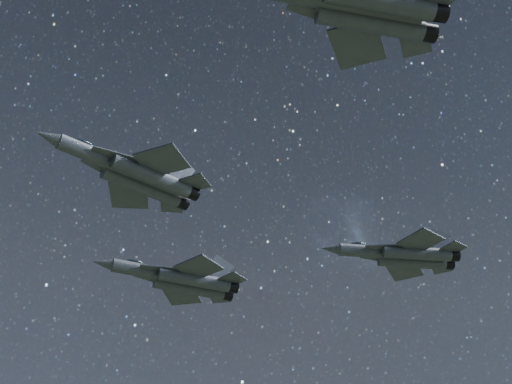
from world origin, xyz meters
name	(u,v)px	position (x,y,z in m)	size (l,w,h in m)	color
jet_lead	(134,174)	(-12.33, 2.39, 144.02)	(17.84, 12.10, 4.49)	#363B43
jet_left	(180,279)	(-2.03, 22.72, 145.12)	(18.94, 13.53, 4.84)	#363B43
jet_right	(357,7)	(0.45, -21.28, 147.34)	(19.44, 13.52, 4.89)	#363B43
jet_slot	(403,255)	(20.47, 6.88, 144.36)	(16.87, 11.49, 4.24)	#363B43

